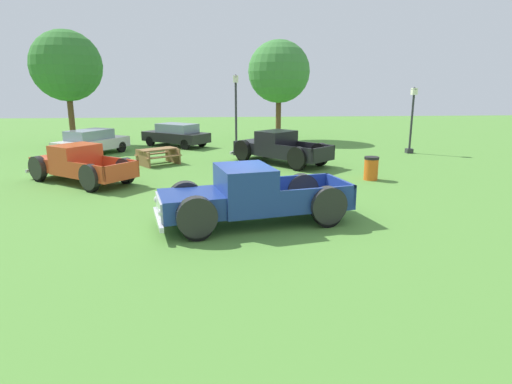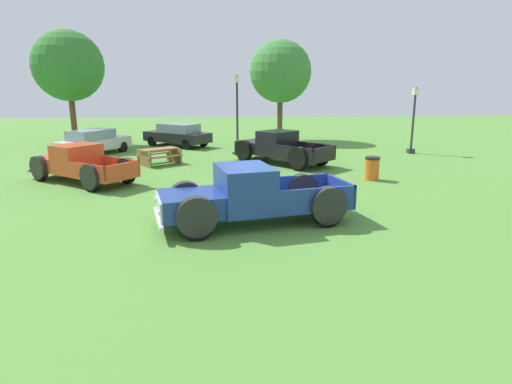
{
  "view_description": "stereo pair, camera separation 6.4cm",
  "coord_description": "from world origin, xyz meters",
  "views": [
    {
      "loc": [
        -1.33,
        -12.31,
        3.81
      ],
      "look_at": [
        -0.37,
        -0.68,
        0.9
      ],
      "focal_mm": 30.46,
      "sensor_mm": 36.0,
      "label": 1
    },
    {
      "loc": [
        -1.26,
        -12.31,
        3.81
      ],
      "look_at": [
        -0.37,
        -0.68,
        0.9
      ],
      "focal_mm": 30.46,
      "sensor_mm": 36.0,
      "label": 2
    }
  ],
  "objects": [
    {
      "name": "trash_can",
      "position": [
        4.78,
        4.62,
        0.48
      ],
      "size": [
        0.59,
        0.59,
        0.95
      ],
      "color": "orange",
      "rests_on": "ground_plane"
    },
    {
      "name": "pickup_truck_behind_left",
      "position": [
        1.37,
        8.87,
        0.76
      ],
      "size": [
        4.82,
        5.08,
        1.59
      ],
      "color": "black",
      "rests_on": "ground_plane"
    },
    {
      "name": "lamp_post_far",
      "position": [
        9.36,
        11.35,
        1.92
      ],
      "size": [
        0.36,
        0.36,
        3.67
      ],
      "color": "#2D2D33",
      "rests_on": "ground_plane"
    },
    {
      "name": "oak_tree_west",
      "position": [
        2.71,
        17.78,
        4.61
      ],
      "size": [
        4.16,
        4.16,
        6.71
      ],
      "color": "brown",
      "rests_on": "ground_plane"
    },
    {
      "name": "ground_plane",
      "position": [
        0.0,
        0.0,
        0.0
      ],
      "size": [
        80.0,
        80.0,
        0.0
      ],
      "primitive_type": "plane",
      "color": "#548C38"
    },
    {
      "name": "sedan_distant_a",
      "position": [
        -4.07,
        15.16,
        0.75
      ],
      "size": [
        4.45,
        3.96,
        1.42
      ],
      "color": "black",
      "rests_on": "ground_plane"
    },
    {
      "name": "sedan_distant_b",
      "position": [
        -8.38,
        12.1,
        0.73
      ],
      "size": [
        3.55,
        4.46,
        1.39
      ],
      "color": "silver",
      "rests_on": "ground_plane"
    },
    {
      "name": "pickup_truck_behind_right",
      "position": [
        -7.09,
        5.26,
        0.71
      ],
      "size": [
        4.91,
        4.34,
        1.49
      ],
      "color": "#D14723",
      "rests_on": "ground_plane"
    },
    {
      "name": "oak_tree_east",
      "position": [
        -10.69,
        16.32,
        4.88
      ],
      "size": [
        4.3,
        4.3,
        7.05
      ],
      "color": "brown",
      "rests_on": "ground_plane"
    },
    {
      "name": "picnic_table",
      "position": [
        -4.35,
        8.86,
        0.49
      ],
      "size": [
        2.32,
        2.25,
        0.78
      ],
      "color": "olive",
      "rests_on": "ground_plane"
    },
    {
      "name": "pickup_truck_foreground",
      "position": [
        -0.75,
        -0.76,
        0.78
      ],
      "size": [
        5.65,
        3.07,
        1.64
      ],
      "color": "navy",
      "rests_on": "ground_plane"
    },
    {
      "name": "lamp_post_near",
      "position": [
        -0.45,
        11.56,
        2.26
      ],
      "size": [
        0.36,
        0.36,
        4.32
      ],
      "color": "#2D2D33",
      "rests_on": "ground_plane"
    }
  ]
}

